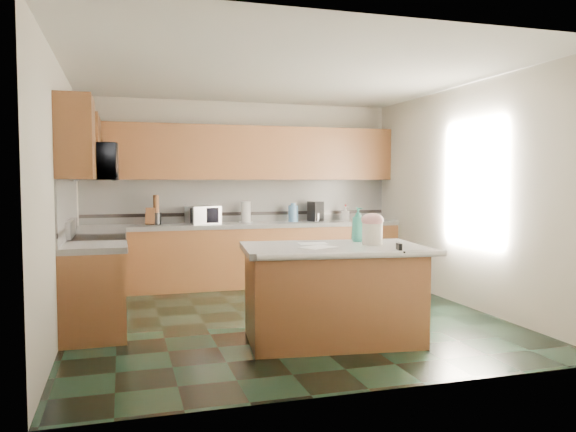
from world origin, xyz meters
name	(u,v)px	position (x,y,z in m)	size (l,w,h in m)	color
floor	(284,318)	(0.00, 0.00, 0.00)	(4.60, 4.60, 0.00)	black
ceiling	(284,74)	(0.00, 0.00, 2.70)	(4.60, 4.60, 0.00)	white
wall_back	(241,193)	(0.00, 2.32, 1.35)	(4.60, 0.04, 2.70)	beige
wall_front	(375,207)	(0.00, -2.32, 1.35)	(4.60, 0.04, 2.70)	beige
wall_left	(59,199)	(-2.32, 0.00, 1.35)	(0.04, 4.60, 2.70)	beige
wall_right	(466,196)	(2.32, 0.00, 1.35)	(0.04, 4.60, 2.70)	beige
back_base_cab	(246,256)	(0.00, 2.00, 0.43)	(4.60, 0.60, 0.86)	#311B0C
back_countertop	(246,225)	(0.00, 2.00, 0.89)	(4.60, 0.64, 0.06)	silver
back_upper_cab	(244,153)	(0.00, 2.13, 1.94)	(4.60, 0.33, 0.78)	#311B0C
back_backsplash	(242,201)	(0.00, 2.29, 1.24)	(4.60, 0.02, 0.63)	silver
back_accent_band	(242,214)	(0.00, 2.28, 1.04)	(4.60, 0.01, 0.05)	black
left_base_cab_rear	(100,270)	(-2.00, 1.29, 0.43)	(0.60, 0.82, 0.86)	#311B0C
left_counter_rear	(99,233)	(-2.00, 1.29, 0.89)	(0.64, 0.82, 0.06)	silver
left_base_cab_front	(94,294)	(-2.00, -0.24, 0.43)	(0.60, 0.72, 0.86)	#311B0C
left_counter_front	(93,247)	(-2.00, -0.24, 0.89)	(0.64, 0.72, 0.06)	silver
left_backsplash	(68,208)	(-2.29, 0.55, 1.24)	(0.02, 2.30, 0.63)	silver
left_accent_band	(69,226)	(-2.28, 0.55, 1.04)	(0.01, 2.30, 0.05)	black
left_upper_cab_rear	(86,148)	(-2.13, 1.42, 1.94)	(0.33, 1.09, 0.78)	#311B0C
left_upper_cab_front	(76,138)	(-2.13, -0.24, 1.94)	(0.33, 0.72, 0.78)	#311B0C
range_body	(97,280)	(-2.00, 0.50, 0.44)	(0.60, 0.76, 0.88)	#B7B7BC
range_oven_door	(125,282)	(-1.71, 0.50, 0.40)	(0.02, 0.68, 0.55)	black
range_cooktop	(96,239)	(-2.00, 0.50, 0.90)	(0.62, 0.78, 0.04)	black
range_handle	(127,249)	(-1.68, 0.50, 0.78)	(0.02, 0.02, 0.66)	#B7B7BC
range_backguard	(71,228)	(-2.26, 0.50, 1.02)	(0.06, 0.76, 0.18)	#B7B7BC
microwave	(95,163)	(-2.00, 0.50, 1.73)	(0.73, 0.50, 0.41)	#B7B7BC
island_base	(332,296)	(0.20, -0.99, 0.43)	(1.59, 0.91, 0.86)	#311B0C
island_top	(333,249)	(0.20, -0.99, 0.89)	(1.69, 1.01, 0.06)	silver
island_bullnose	(354,255)	(0.20, -1.50, 0.89)	(0.06, 0.06, 1.69)	silver
treat_jar	(372,234)	(0.59, -1.03, 1.02)	(0.20, 0.20, 0.21)	white
treat_jar_lid	(372,220)	(0.59, -1.03, 1.16)	(0.22, 0.22, 0.13)	pink
treat_jar_knob	(372,215)	(0.59, -1.03, 1.21)	(0.02, 0.02, 0.07)	tan
treat_jar_knob_end_l	(369,215)	(0.55, -1.03, 1.21)	(0.04, 0.04, 0.04)	tan
treat_jar_knob_end_r	(376,215)	(0.62, -1.03, 1.21)	(0.04, 0.04, 0.04)	tan
soap_bottle_island	(358,225)	(0.56, -0.75, 1.09)	(0.13, 0.13, 0.35)	teal
paper_sheet_a	(318,247)	(0.01, -1.09, 0.92)	(0.31, 0.23, 0.00)	white
paper_sheet_b	(313,244)	(0.06, -0.80, 0.92)	(0.27, 0.21, 0.00)	white
clamp_body	(399,249)	(0.64, -1.48, 0.93)	(0.03, 0.11, 0.10)	black
clamp_handle	(403,252)	(0.64, -1.54, 0.91)	(0.02, 0.02, 0.08)	black
knife_block	(150,217)	(-1.34, 2.05, 1.04)	(0.13, 0.11, 0.23)	#472814
utensil_crock	(156,219)	(-1.26, 2.08, 1.00)	(0.13, 0.13, 0.17)	black
utensil_bundle	(156,204)	(-1.26, 2.08, 1.21)	(0.08, 0.08, 0.25)	#472814
toaster_oven	(203,215)	(-0.61, 2.05, 1.05)	(0.44, 0.30, 0.25)	#B7B7BC
toaster_oven_door	(205,215)	(-0.61, 1.91, 1.05)	(0.40, 0.01, 0.21)	black
paper_towel	(246,212)	(0.03, 2.10, 1.07)	(0.14, 0.14, 0.31)	white
paper_towel_base	(246,222)	(0.03, 2.10, 0.93)	(0.21, 0.21, 0.01)	#B7B7BC
water_jug	(293,214)	(0.74, 2.06, 1.04)	(0.15, 0.15, 0.24)	#5083B5
water_jug_neck	(293,204)	(0.74, 2.06, 1.18)	(0.07, 0.07, 0.03)	#5083B5
coffee_maker	(316,211)	(1.10, 2.08, 1.07)	(0.18, 0.19, 0.30)	black
coffee_carafe	(317,217)	(1.10, 2.04, 0.98)	(0.12, 0.12, 0.12)	black
soap_bottle_back	(346,214)	(1.58, 2.05, 1.03)	(0.10, 0.10, 0.22)	white
soap_back_cap	(346,205)	(1.58, 2.05, 1.15)	(0.02, 0.02, 0.03)	red
window_light_proxy	(474,184)	(2.29, -0.20, 1.50)	(0.02, 1.40, 1.10)	white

